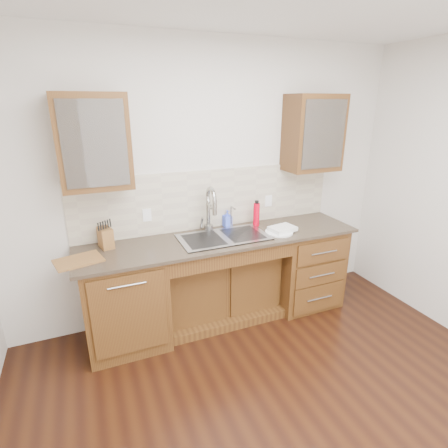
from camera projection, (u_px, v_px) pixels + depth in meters
name	position (u px, v px, depth m)	size (l,w,h in m)	color
ground	(301.00, 437.00, 2.40)	(4.00, 3.50, 0.10)	black
wall_back	(209.00, 184.00, 3.50)	(4.00, 0.10, 2.70)	beige
base_cabinet_left	(125.00, 300.00, 3.15)	(0.70, 0.62, 0.88)	#593014
base_cabinet_center	(219.00, 284.00, 3.60)	(1.20, 0.44, 0.70)	#593014
base_cabinet_right	(302.00, 264.00, 3.83)	(0.70, 0.62, 0.88)	#593014
countertop	(223.00, 238.00, 3.33)	(2.70, 0.65, 0.03)	#84705B
backsplash	(211.00, 199.00, 3.50)	(2.70, 0.02, 0.59)	beige
sink	(224.00, 246.00, 3.34)	(0.84, 0.46, 0.19)	#9E9EA5
faucet	(208.00, 212.00, 3.42)	(0.04, 0.04, 0.40)	#999993
filter_tap	(231.00, 216.00, 3.54)	(0.02, 0.02, 0.24)	#999993
upper_cabinet_left	(94.00, 142.00, 2.78)	(0.55, 0.34, 0.75)	#593014
upper_cabinet_right	(313.00, 133.00, 3.53)	(0.55, 0.34, 0.75)	#593014
outlet_left	(147.00, 215.00, 3.28)	(0.08, 0.01, 0.12)	white
outlet_right	(268.00, 201.00, 3.75)	(0.08, 0.01, 0.12)	white
soap_bottle	(227.00, 218.00, 3.58)	(0.08, 0.08, 0.17)	#4460F4
water_bottle	(256.00, 215.00, 3.59)	(0.06, 0.06, 0.24)	red
plate	(279.00, 232.00, 3.42)	(0.27, 0.27, 0.02)	white
dish_towel	(282.00, 229.00, 3.44)	(0.25, 0.18, 0.04)	white
knife_block	(106.00, 238.00, 3.06)	(0.10, 0.16, 0.18)	#9C6549
cutting_board	(78.00, 261.00, 2.81)	(0.36, 0.25, 0.02)	#9C6438
cup_left_a	(79.00, 149.00, 2.75)	(0.13, 0.13, 0.11)	white
cup_left_b	(109.00, 148.00, 2.83)	(0.10, 0.10, 0.10)	silver
cup_right_a	(308.00, 138.00, 3.52)	(0.13, 0.13, 0.10)	white
cup_right_b	(321.00, 139.00, 3.58)	(0.09, 0.09, 0.09)	silver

